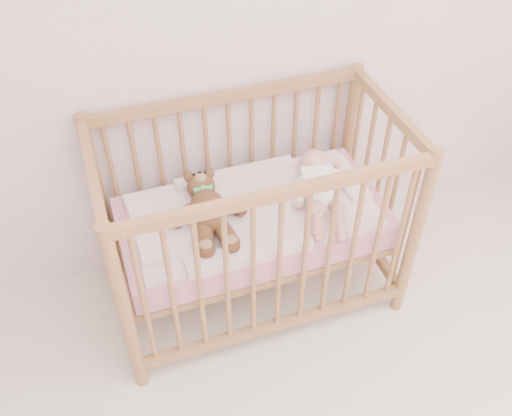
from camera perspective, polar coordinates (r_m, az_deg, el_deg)
name	(u,v)px	position (r m, az deg, el deg)	size (l,w,h in m)	color
wall_back	(241,6)	(2.52, -1.53, 19.57)	(4.00, 0.02, 2.70)	white
crib	(253,220)	(2.66, -0.35, -1.20)	(1.36, 0.76, 1.00)	#A27445
mattress	(253,222)	(2.67, -0.35, -1.43)	(1.22, 0.62, 0.13)	pink
blanket	(252,211)	(2.61, -0.36, -0.25)	(1.10, 0.58, 0.06)	pink
baby	(320,186)	(2.64, 6.39, 2.20)	(0.28, 0.59, 0.14)	white
teddy_bear	(209,210)	(2.50, -4.77, -0.20)	(0.36, 0.52, 0.14)	brown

